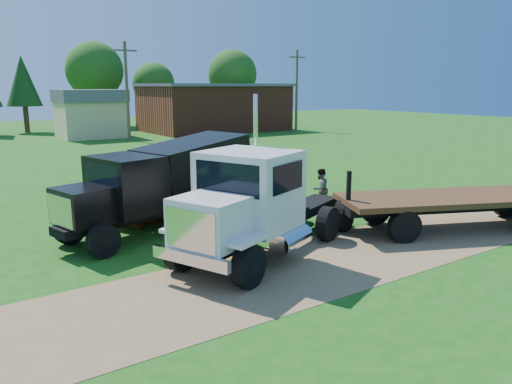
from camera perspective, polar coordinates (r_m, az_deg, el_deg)
ground at (r=15.64m, az=10.73°, el=-7.20°), size 140.00×140.00×0.00m
dirt_track at (r=15.63m, az=10.74°, el=-7.17°), size 120.00×4.20×0.01m
white_semi_tractor at (r=14.62m, az=-0.47°, el=-1.56°), size 8.10×5.31×4.85m
black_dump_truck at (r=18.02m, az=-10.40°, el=1.33°), size 7.74×4.02×3.28m
orange_pickup at (r=20.41m, az=-11.59°, el=-0.71°), size 5.31×3.73×1.34m
flatbed_trailer at (r=19.43m, az=22.40°, el=-1.13°), size 9.15×5.98×2.26m
spectator_b at (r=21.07m, az=7.35°, el=0.36°), size 0.89×0.73×1.71m
brick_building at (r=57.93m, az=-4.81°, el=9.64°), size 15.40×10.40×5.30m
tan_shed at (r=52.47m, az=-18.37°, el=8.56°), size 6.20×5.40×4.70m
utility_poles at (r=48.27m, az=-14.53°, el=11.26°), size 42.20×0.28×9.00m
tree_row at (r=62.05m, az=-24.15°, el=12.39°), size 54.63×12.09×10.48m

